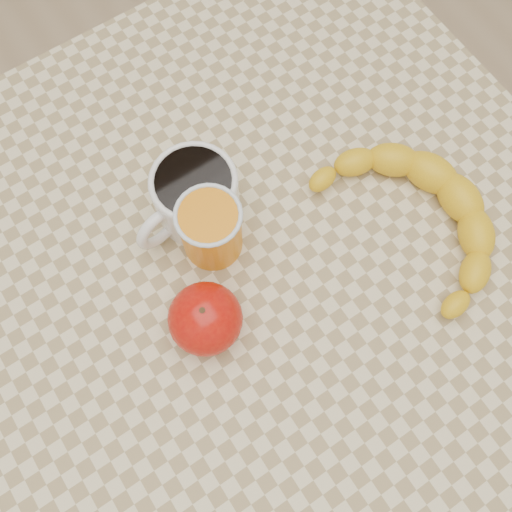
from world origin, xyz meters
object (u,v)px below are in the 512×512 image
table (256,283)px  coffee_mug (194,196)px  orange_juice_glass (211,229)px  apple (205,319)px  banana (417,219)px

table → coffee_mug: size_ratio=5.66×
orange_juice_glass → apple: (-0.06, -0.08, -0.01)m
orange_juice_glass → banana: bearing=-28.4°
coffee_mug → orange_juice_glass: orange_juice_glass is taller
apple → banana: 0.27m
table → apple: 0.15m
table → coffee_mug: bearing=104.4°
coffee_mug → banana: 0.25m
table → coffee_mug: (-0.02, 0.09, 0.13)m
orange_juice_glass → apple: orange_juice_glass is taller
table → banana: banana is taller
coffee_mug → banana: bearing=-37.7°
apple → table: bearing=21.3°
banana → table: bearing=161.1°
table → banana: (0.18, -0.06, 0.11)m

